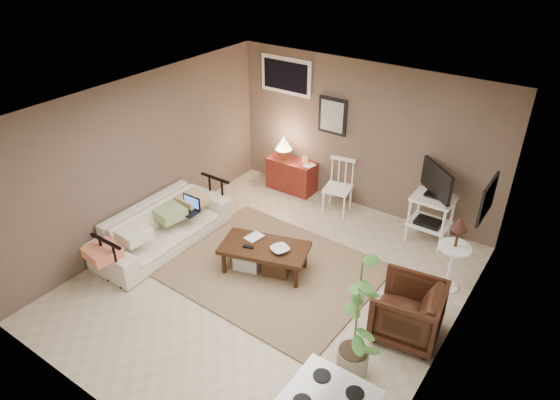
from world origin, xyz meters
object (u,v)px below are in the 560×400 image
Objects in this scene: red_console at (291,172)px; side_table at (455,245)px; spindle_chair at (338,188)px; potted_plant at (357,316)px; coffee_table at (264,256)px; tv_stand at (433,203)px; sofa at (162,220)px; armchair at (408,309)px.

red_console is 0.89× the size of side_table.
potted_plant reaches higher than spindle_chair.
coffee_table is 1.05× the size of tv_stand.
sofa is 3.63m from armchair.
coffee_table is 2.36m from red_console.
side_table reaches higher than red_console.
side_table is (0.62, -0.90, 0.03)m from tv_stand.
side_table is (2.17, 1.09, 0.43)m from coffee_table.
armchair is (3.62, 0.32, -0.04)m from sofa.
sofa is 3.43m from potted_plant.
potted_plant reaches higher than red_console.
red_console is 1.06m from spindle_chair.
side_table reaches higher than coffee_table.
red_console is 1.30× the size of armchair.
spindle_chair reaches higher than armchair.
armchair is (0.48, -1.99, -0.27)m from tv_stand.
sofa is 2.80m from spindle_chair.
sofa is at bearing 171.15° from potted_plant.
side_table is (2.13, -0.86, 0.26)m from spindle_chair.
red_console is at bearing 169.77° from spindle_chair.
sofa is at bearing -93.05° from armchair.
tv_stand is at bearing 51.88° from coffee_table.
spindle_chair is at bearing 121.94° from potted_plant.
red_console is 3.35m from side_table.
coffee_table is 1.18× the size of side_table.
red_console reaches higher than coffee_table.
spindle_chair is at bearing -178.73° from tv_stand.
red_console is at bearing 176.55° from tv_stand.
tv_stand reaches higher than spindle_chair.
sofa is at bearing -103.55° from red_console.
sofa is 3.90m from tv_stand.
spindle_chair reaches higher than sofa.
sofa is at bearing -143.72° from tv_stand.
potted_plant reaches higher than side_table.
spindle_chair is (1.04, -0.19, 0.08)m from red_console.
coffee_table is 1.32× the size of red_console.
spindle_chair is 2.79m from armchair.
tv_stand is at bearing 124.44° from side_table.
sofa is 1.93× the size of side_table.
tv_stand is at bearing -53.72° from sofa.
sofa is 2.16× the size of red_console.
red_console reaches higher than armchair.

